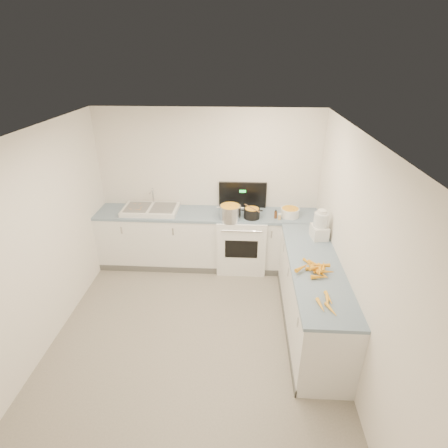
# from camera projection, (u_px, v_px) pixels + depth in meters

# --- Properties ---
(floor) EXTENTS (3.50, 4.00, 0.00)m
(floor) POSITION_uv_depth(u_px,v_px,m) (195.00, 337.00, 4.39)
(floor) COLOR gray
(floor) RESTS_ON ground
(ceiling) EXTENTS (3.50, 4.00, 0.00)m
(ceiling) POSITION_uv_depth(u_px,v_px,m) (185.00, 137.00, 3.28)
(ceiling) COLOR white
(ceiling) RESTS_ON ground
(wall_back) EXTENTS (3.50, 0.00, 2.50)m
(wall_back) POSITION_uv_depth(u_px,v_px,m) (209.00, 188.00, 5.62)
(wall_back) COLOR white
(wall_back) RESTS_ON ground
(wall_front) EXTENTS (3.50, 0.00, 2.50)m
(wall_front) POSITION_uv_depth(u_px,v_px,m) (143.00, 426.00, 2.05)
(wall_front) COLOR white
(wall_front) RESTS_ON ground
(wall_left) EXTENTS (0.00, 4.00, 2.50)m
(wall_left) POSITION_uv_depth(u_px,v_px,m) (37.00, 247.00, 3.93)
(wall_left) COLOR white
(wall_left) RESTS_ON ground
(wall_right) EXTENTS (0.00, 4.00, 2.50)m
(wall_right) POSITION_uv_depth(u_px,v_px,m) (353.00, 256.00, 3.75)
(wall_right) COLOR white
(wall_right) RESTS_ON ground
(counter_back) EXTENTS (3.50, 0.62, 0.94)m
(counter_back) POSITION_uv_depth(u_px,v_px,m) (208.00, 239.00, 5.70)
(counter_back) COLOR white
(counter_back) RESTS_ON ground
(counter_right) EXTENTS (0.62, 2.20, 0.94)m
(counter_right) POSITION_uv_depth(u_px,v_px,m) (312.00, 296.00, 4.38)
(counter_right) COLOR white
(counter_right) RESTS_ON ground
(stove) EXTENTS (0.76, 0.65, 1.36)m
(stove) POSITION_uv_depth(u_px,v_px,m) (241.00, 240.00, 5.66)
(stove) COLOR white
(stove) RESTS_ON ground
(sink) EXTENTS (0.86, 0.52, 0.31)m
(sink) POSITION_uv_depth(u_px,v_px,m) (151.00, 209.00, 5.52)
(sink) COLOR white
(sink) RESTS_ON counter_back
(steel_pot) EXTENTS (0.34, 0.34, 0.24)m
(steel_pot) POSITION_uv_depth(u_px,v_px,m) (230.00, 213.00, 5.26)
(steel_pot) COLOR silver
(steel_pot) RESTS_ON stove
(black_pot) EXTENTS (0.28, 0.28, 0.17)m
(black_pot) POSITION_uv_depth(u_px,v_px,m) (252.00, 214.00, 5.30)
(black_pot) COLOR black
(black_pot) RESTS_ON stove
(wooden_spoon) EXTENTS (0.23, 0.29, 0.01)m
(wooden_spoon) POSITION_uv_depth(u_px,v_px,m) (252.00, 208.00, 5.26)
(wooden_spoon) COLOR #AD7A47
(wooden_spoon) RESTS_ON black_pot
(mixing_bowl) EXTENTS (0.36, 0.36, 0.13)m
(mixing_bowl) POSITION_uv_depth(u_px,v_px,m) (290.00, 212.00, 5.35)
(mixing_bowl) COLOR white
(mixing_bowl) RESTS_ON counter_back
(extract_bottle) EXTENTS (0.04, 0.04, 0.11)m
(extract_bottle) POSITION_uv_depth(u_px,v_px,m) (276.00, 215.00, 5.30)
(extract_bottle) COLOR #593319
(extract_bottle) RESTS_ON counter_back
(spice_jar) EXTENTS (0.05, 0.05, 0.08)m
(spice_jar) POSITION_uv_depth(u_px,v_px,m) (279.00, 217.00, 5.26)
(spice_jar) COLOR #E5B266
(spice_jar) RESTS_ON counter_back
(food_processor) EXTENTS (0.23, 0.27, 0.41)m
(food_processor) POSITION_uv_depth(u_px,v_px,m) (320.00, 226.00, 4.68)
(food_processor) COLOR white
(food_processor) RESTS_ON counter_right
(carrot_pile) EXTENTS (0.44, 0.42, 0.09)m
(carrot_pile) POSITION_uv_depth(u_px,v_px,m) (316.00, 269.00, 4.02)
(carrot_pile) COLOR #F6A31E
(carrot_pile) RESTS_ON counter_right
(peeled_carrots) EXTENTS (0.18, 0.38, 0.04)m
(peeled_carrots) POSITION_uv_depth(u_px,v_px,m) (327.00, 303.00, 3.49)
(peeled_carrots) COLOR #FFAD26
(peeled_carrots) RESTS_ON counter_right
(peelings) EXTENTS (0.20, 0.27, 0.01)m
(peelings) POSITION_uv_depth(u_px,v_px,m) (138.00, 208.00, 5.49)
(peelings) COLOR tan
(peelings) RESTS_ON sink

